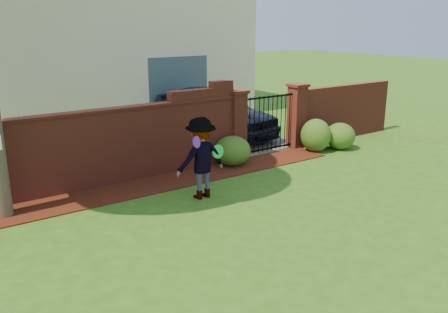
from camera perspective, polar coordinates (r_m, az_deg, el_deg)
ground at (r=8.51m, az=4.47°, el=-9.19°), size 80.00×80.00×0.01m
mulch_bed at (r=10.70m, az=-10.99°, el=-3.93°), size 11.10×1.08×0.03m
brick_wall at (r=10.68m, az=-17.90°, el=0.67°), size 8.70×0.31×2.16m
brick_wall_return at (r=15.46m, az=14.20°, el=5.27°), size 4.00×0.25×1.70m
pillar_left at (r=12.62m, az=1.51°, el=3.88°), size 0.50×0.50×1.88m
pillar_right at (r=14.01m, az=8.80°, el=4.92°), size 0.50×0.50×1.88m
iron_gate at (r=13.31m, az=5.33°, el=4.01°), size 1.78×0.03×1.60m
driveway at (r=16.67m, az=-3.64°, el=3.52°), size 3.20×8.00×0.01m
house at (r=18.87m, az=-17.12°, el=14.01°), size 12.40×6.40×6.30m
car at (r=15.16m, az=-0.46°, el=5.39°), size 2.42×4.93×1.62m
shrub_left at (r=12.19m, az=1.03°, el=0.70°), size 0.95×0.95×0.78m
shrub_middle at (r=13.72m, az=11.04°, el=2.53°), size 0.87×0.87×0.95m
shrub_right at (r=14.17m, az=13.85°, el=2.41°), size 0.87×0.87×0.78m
man at (r=9.82m, az=-2.74°, el=-0.24°), size 1.12×0.64×1.73m
frisbee_purple at (r=9.33m, az=-3.34°, el=1.76°), size 0.25×0.17×0.24m
frisbee_green at (r=9.90m, az=-0.76°, el=0.61°), size 0.30×0.09×0.29m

